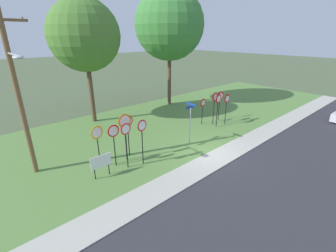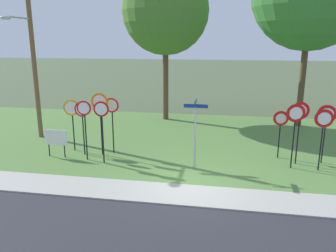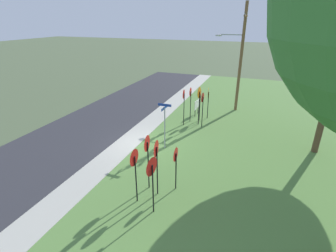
% 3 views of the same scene
% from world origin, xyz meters
% --- Properties ---
extents(ground_plane, '(160.00, 160.00, 0.00)m').
position_xyz_m(ground_plane, '(0.00, 0.00, 0.00)').
color(ground_plane, '#4C5B3D').
extents(sidewalk_strip, '(44.00, 1.60, 0.06)m').
position_xyz_m(sidewalk_strip, '(0.00, -0.80, 0.03)').
color(sidewalk_strip, '#ADAA9E').
rests_on(sidewalk_strip, ground_plane).
extents(grass_median, '(44.00, 12.00, 0.04)m').
position_xyz_m(grass_median, '(0.00, 6.00, 0.02)').
color(grass_median, '#567F3D').
rests_on(grass_median, ground_plane).
extents(stop_sign_near_left, '(0.68, 0.09, 2.47)m').
position_xyz_m(stop_sign_near_left, '(-5.18, 2.52, 1.82)').
color(stop_sign_near_left, black).
rests_on(stop_sign_near_left, grass_median).
extents(stop_sign_near_right, '(0.68, 0.10, 2.59)m').
position_xyz_m(stop_sign_near_right, '(-3.95, 3.02, 1.91)').
color(stop_sign_near_right, black).
rests_on(stop_sign_near_right, grass_median).
extents(stop_sign_far_left, '(0.75, 0.17, 2.46)m').
position_xyz_m(stop_sign_far_left, '(-5.90, 3.00, 1.84)').
color(stop_sign_far_left, black).
rests_on(stop_sign_far_left, grass_median).
extents(stop_sign_far_center, '(0.79, 0.10, 2.86)m').
position_xyz_m(stop_sign_far_center, '(-4.37, 2.66, 2.14)').
color(stop_sign_far_center, black).
rests_on(stop_sign_far_center, grass_median).
extents(stop_sign_far_right, '(0.64, 0.10, 2.64)m').
position_xyz_m(stop_sign_far_right, '(-4.79, 1.90, 1.93)').
color(stop_sign_far_right, black).
rests_on(stop_sign_far_right, grass_median).
extents(stop_sign_center_tall, '(0.64, 0.12, 2.68)m').
position_xyz_m(stop_sign_center_tall, '(-3.92, 1.65, 1.96)').
color(stop_sign_center_tall, black).
rests_on(stop_sign_center_tall, grass_median).
extents(yield_sign_near_left, '(0.73, 0.10, 2.53)m').
position_xyz_m(yield_sign_near_left, '(4.94, 2.31, 1.93)').
color(yield_sign_near_left, black).
rests_on(yield_sign_near_left, grass_median).
extents(yield_sign_near_right, '(0.74, 0.13, 2.68)m').
position_xyz_m(yield_sign_near_right, '(4.18, 2.95, 2.05)').
color(yield_sign_near_right, black).
rests_on(yield_sign_near_right, grass_median).
extents(yield_sign_far_left, '(0.74, 0.12, 2.69)m').
position_xyz_m(yield_sign_far_left, '(3.90, 2.40, 2.06)').
color(yield_sign_far_left, black).
rests_on(yield_sign_far_left, grass_median).
extents(yield_sign_far_right, '(0.66, 0.10, 2.14)m').
position_xyz_m(yield_sign_far_right, '(3.54, 3.60, 1.62)').
color(yield_sign_far_right, black).
rests_on(yield_sign_far_right, grass_median).
extents(yield_sign_center, '(0.76, 0.14, 2.53)m').
position_xyz_m(yield_sign_center, '(5.29, 3.24, 1.94)').
color(yield_sign_center, black).
rests_on(yield_sign_center, grass_median).
extents(street_name_post, '(0.96, 0.82, 2.85)m').
position_xyz_m(street_name_post, '(-0.02, 1.70, 1.74)').
color(street_name_post, '#9EA0A8').
rests_on(street_name_post, grass_median).
extents(utility_pole, '(2.10, 2.32, 8.54)m').
position_xyz_m(utility_pole, '(-8.73, 4.73, 4.66)').
color(utility_pole, brown).
rests_on(utility_pole, grass_median).
extents(notice_board, '(1.10, 0.09, 1.25)m').
position_xyz_m(notice_board, '(-6.28, 2.04, 0.87)').
color(notice_board, black).
rests_on(notice_board, grass_median).
extents(oak_tree_left, '(5.39, 5.39, 9.56)m').
position_xyz_m(oak_tree_left, '(-2.78, 10.24, 6.88)').
color(oak_tree_left, brown).
rests_on(oak_tree_left, grass_median).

